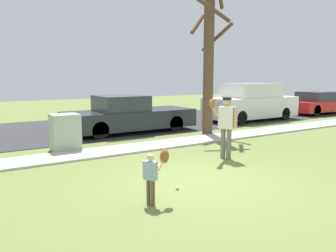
{
  "coord_description": "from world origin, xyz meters",
  "views": [
    {
      "loc": [
        -4.25,
        -5.48,
        2.23
      ],
      "look_at": [
        0.13,
        1.46,
        1.0
      ],
      "focal_mm": 35.39,
      "sensor_mm": 36.0,
      "label": 1
    }
  ],
  "objects_px": {
    "person_child": "(155,169)",
    "street_tree_near": "(209,55)",
    "utility_cabinet": "(65,132)",
    "parked_van_white": "(251,103)",
    "parked_pickup_dark": "(128,116)",
    "person_adult": "(225,121)",
    "baseball": "(177,188)",
    "parked_hatchback_red": "(317,103)"
  },
  "relations": [
    {
      "from": "person_child",
      "to": "street_tree_near",
      "type": "xyz_separation_m",
      "value": [
        5.27,
        5.06,
        2.4
      ]
    },
    {
      "from": "utility_cabinet",
      "to": "parked_van_white",
      "type": "bearing_deg",
      "value": 11.41
    },
    {
      "from": "street_tree_near",
      "to": "parked_pickup_dark",
      "type": "bearing_deg",
      "value": 138.77
    },
    {
      "from": "person_adult",
      "to": "parked_pickup_dark",
      "type": "bearing_deg",
      "value": -114.48
    },
    {
      "from": "person_child",
      "to": "street_tree_near",
      "type": "bearing_deg",
      "value": 15.58
    },
    {
      "from": "street_tree_near",
      "to": "parked_pickup_dark",
      "type": "distance_m",
      "value": 3.95
    },
    {
      "from": "baseball",
      "to": "parked_van_white",
      "type": "height_order",
      "value": "parked_van_white"
    },
    {
      "from": "person_adult",
      "to": "parked_pickup_dark",
      "type": "relative_size",
      "value": 0.32
    },
    {
      "from": "baseball",
      "to": "utility_cabinet",
      "type": "bearing_deg",
      "value": 100.75
    },
    {
      "from": "parked_pickup_dark",
      "to": "baseball",
      "type": "bearing_deg",
      "value": -107.63
    },
    {
      "from": "utility_cabinet",
      "to": "street_tree_near",
      "type": "xyz_separation_m",
      "value": [
        5.43,
        -0.1,
        2.48
      ]
    },
    {
      "from": "person_child",
      "to": "baseball",
      "type": "xyz_separation_m",
      "value": [
        0.74,
        0.41,
        -0.6
      ]
    },
    {
      "from": "baseball",
      "to": "parked_pickup_dark",
      "type": "distance_m",
      "value": 7.1
    },
    {
      "from": "parked_pickup_dark",
      "to": "parked_van_white",
      "type": "bearing_deg",
      "value": 0.19
    },
    {
      "from": "street_tree_near",
      "to": "person_adult",
      "type": "bearing_deg",
      "value": -122.04
    },
    {
      "from": "person_child",
      "to": "street_tree_near",
      "type": "relative_size",
      "value": 0.17
    },
    {
      "from": "utility_cabinet",
      "to": "baseball",
      "type": "bearing_deg",
      "value": -79.25
    },
    {
      "from": "baseball",
      "to": "parked_van_white",
      "type": "xyz_separation_m",
      "value": [
        9.07,
        6.76,
        0.87
      ]
    },
    {
      "from": "person_adult",
      "to": "utility_cabinet",
      "type": "height_order",
      "value": "person_adult"
    },
    {
      "from": "person_child",
      "to": "parked_hatchback_red",
      "type": "relative_size",
      "value": 0.24
    },
    {
      "from": "person_child",
      "to": "street_tree_near",
      "type": "height_order",
      "value": "street_tree_near"
    },
    {
      "from": "street_tree_near",
      "to": "parked_van_white",
      "type": "xyz_separation_m",
      "value": [
        4.55,
        2.11,
        -2.13
      ]
    },
    {
      "from": "person_adult",
      "to": "parked_hatchback_red",
      "type": "relative_size",
      "value": 0.42
    },
    {
      "from": "utility_cabinet",
      "to": "parked_hatchback_red",
      "type": "relative_size",
      "value": 0.28
    },
    {
      "from": "utility_cabinet",
      "to": "street_tree_near",
      "type": "relative_size",
      "value": 0.19
    },
    {
      "from": "person_adult",
      "to": "parked_van_white",
      "type": "bearing_deg",
      "value": -169.04
    },
    {
      "from": "street_tree_near",
      "to": "baseball",
      "type": "bearing_deg",
      "value": -134.25
    },
    {
      "from": "parked_hatchback_red",
      "to": "person_adult",
      "type": "bearing_deg",
      "value": -156.26
    },
    {
      "from": "utility_cabinet",
      "to": "parked_pickup_dark",
      "type": "height_order",
      "value": "parked_pickup_dark"
    },
    {
      "from": "person_adult",
      "to": "baseball",
      "type": "xyz_separation_m",
      "value": [
        -2.49,
        -1.4,
        -1.01
      ]
    },
    {
      "from": "street_tree_near",
      "to": "parked_pickup_dark",
      "type": "height_order",
      "value": "street_tree_near"
    },
    {
      "from": "person_adult",
      "to": "parked_van_white",
      "type": "distance_m",
      "value": 8.49
    },
    {
      "from": "baseball",
      "to": "parked_van_white",
      "type": "bearing_deg",
      "value": 36.69
    },
    {
      "from": "parked_hatchback_red",
      "to": "parked_van_white",
      "type": "bearing_deg",
      "value": 179.8
    },
    {
      "from": "person_adult",
      "to": "utility_cabinet",
      "type": "bearing_deg",
      "value": -72.88
    },
    {
      "from": "person_adult",
      "to": "baseball",
      "type": "distance_m",
      "value": 3.03
    },
    {
      "from": "utility_cabinet",
      "to": "person_adult",
      "type": "bearing_deg",
      "value": -44.65
    },
    {
      "from": "parked_pickup_dark",
      "to": "parked_hatchback_red",
      "type": "height_order",
      "value": "parked_pickup_dark"
    },
    {
      "from": "parked_pickup_dark",
      "to": "parked_hatchback_red",
      "type": "relative_size",
      "value": 1.3
    },
    {
      "from": "person_child",
      "to": "street_tree_near",
      "type": "distance_m",
      "value": 7.69
    },
    {
      "from": "person_adult",
      "to": "parked_pickup_dark",
      "type": "xyz_separation_m",
      "value": [
        -0.35,
        5.34,
        -0.38
      ]
    },
    {
      "from": "street_tree_near",
      "to": "parked_van_white",
      "type": "bearing_deg",
      "value": 24.94
    }
  ]
}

